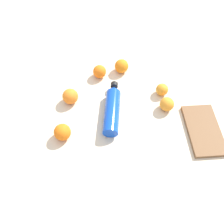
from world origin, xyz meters
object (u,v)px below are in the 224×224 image
orange_3 (167,104)px  water_bottle (112,108)px  orange_0 (162,90)px  orange_1 (100,72)px  orange_4 (121,66)px  orange_2 (62,132)px  orange_5 (70,96)px  cutting_board (203,130)px

orange_3 → water_bottle: bearing=-77.6°
orange_0 → orange_1: orange_1 is taller
orange_3 → orange_4: size_ratio=0.93×
orange_2 → orange_3: bearing=115.2°
water_bottle → orange_5: size_ratio=3.89×
orange_1 → orange_3: size_ratio=1.01×
water_bottle → cutting_board: bearing=-100.0°
orange_5 → orange_2: bearing=2.9°
orange_2 → orange_4: bearing=154.2°
orange_0 → cutting_board: bearing=44.0°
orange_0 → orange_4: bearing=-121.0°
orange_1 → orange_4: bearing=115.9°
orange_5 → water_bottle: bearing=78.7°
orange_1 → orange_5: bearing=-31.7°
orange_0 → orange_5: orange_5 is taller
orange_1 → orange_2: size_ratio=0.92×
orange_0 → orange_5: (0.10, -0.44, 0.01)m
orange_4 → cutting_board: size_ratio=0.28×
water_bottle → orange_4: size_ratio=4.05×
water_bottle → orange_0: size_ratio=4.86×
orange_0 → orange_2: size_ratio=0.81×
cutting_board → orange_2: bearing=-91.3°
water_bottle → orange_1: bearing=19.7°
orange_2 → orange_3: orange_2 is taller
water_bottle → orange_1: size_ratio=4.30×
orange_0 → orange_2: 0.53m
orange_3 → cutting_board: (0.11, 0.17, -0.02)m
cutting_board → orange_3: bearing=-133.4°
orange_4 → cutting_board: orange_4 is taller
orange_4 → cutting_board: (0.33, 0.41, -0.03)m
orange_0 → cutting_board: (0.20, 0.19, -0.02)m
water_bottle → orange_2: (0.16, -0.20, 0.00)m
water_bottle → orange_3: (-0.06, 0.25, -0.00)m
water_bottle → orange_4: 0.28m
orange_4 → orange_5: bearing=-43.0°
water_bottle → orange_3: bearing=-80.8°
water_bottle → orange_5: 0.21m
orange_1 → orange_3: same height
orange_1 → orange_2: bearing=-15.2°
orange_0 → orange_2: bearing=-54.7°
orange_3 → orange_5: size_ratio=0.89×
water_bottle → cutting_board: size_ratio=1.11×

